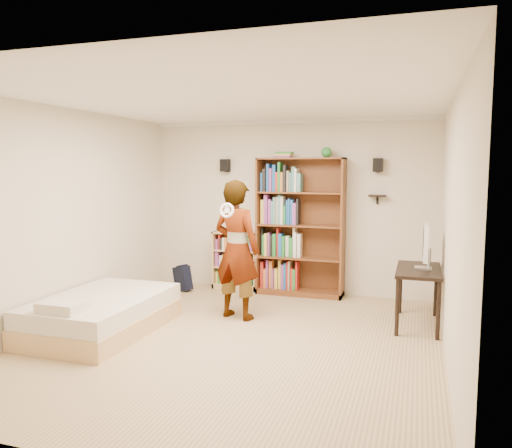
% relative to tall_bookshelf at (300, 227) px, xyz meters
% --- Properties ---
extents(ground, '(4.50, 5.00, 0.01)m').
position_rel_tall_bookshelf_xyz_m(ground, '(-0.22, -2.31, -1.06)').
color(ground, tan).
rests_on(ground, ground).
extents(room_shell, '(4.52, 5.02, 2.71)m').
position_rel_tall_bookshelf_xyz_m(room_shell, '(-0.22, -2.31, 0.71)').
color(room_shell, beige).
rests_on(room_shell, ground).
extents(crown_molding, '(4.50, 5.00, 0.06)m').
position_rel_tall_bookshelf_xyz_m(crown_molding, '(-0.22, -2.31, 1.61)').
color(crown_molding, silver).
rests_on(crown_molding, room_shell).
extents(speaker_left, '(0.14, 0.12, 0.20)m').
position_rel_tall_bookshelf_xyz_m(speaker_left, '(-1.27, 0.09, 0.94)').
color(speaker_left, black).
rests_on(speaker_left, room_shell).
extents(speaker_right, '(0.14, 0.12, 0.20)m').
position_rel_tall_bookshelf_xyz_m(speaker_right, '(1.13, 0.09, 0.94)').
color(speaker_right, black).
rests_on(speaker_right, room_shell).
extents(wall_shelf, '(0.25, 0.16, 0.02)m').
position_rel_tall_bookshelf_xyz_m(wall_shelf, '(1.13, 0.10, 0.49)').
color(wall_shelf, black).
rests_on(wall_shelf, room_shell).
extents(tall_bookshelf, '(1.33, 0.39, 2.11)m').
position_rel_tall_bookshelf_xyz_m(tall_bookshelf, '(0.00, 0.00, 0.00)').
color(tall_bookshelf, brown).
rests_on(tall_bookshelf, ground).
extents(low_bookshelf, '(0.74, 0.28, 0.93)m').
position_rel_tall_bookshelf_xyz_m(low_bookshelf, '(-1.08, 0.06, -0.59)').
color(low_bookshelf, tan).
rests_on(low_bookshelf, ground).
extents(computer_desk, '(0.53, 1.06, 0.72)m').
position_rel_tall_bookshelf_xyz_m(computer_desk, '(1.75, -1.05, -0.70)').
color(computer_desk, black).
rests_on(computer_desk, ground).
extents(imac, '(0.19, 0.57, 0.56)m').
position_rel_tall_bookshelf_xyz_m(imac, '(1.79, -1.03, -0.06)').
color(imac, white).
rests_on(imac, computer_desk).
extents(daybed, '(1.20, 1.84, 0.54)m').
position_rel_tall_bookshelf_xyz_m(daybed, '(-1.85, -2.47, -0.78)').
color(daybed, beige).
rests_on(daybed, ground).
extents(person, '(0.75, 0.58, 1.81)m').
position_rel_tall_bookshelf_xyz_m(person, '(-0.51, -1.44, -0.15)').
color(person, black).
rests_on(person, ground).
extents(wii_wheel, '(0.19, 0.07, 0.19)m').
position_rel_tall_bookshelf_xyz_m(wii_wheel, '(-0.51, -1.78, 0.39)').
color(wii_wheel, white).
rests_on(wii_wheel, person).
extents(navy_bag, '(0.35, 0.30, 0.41)m').
position_rel_tall_bookshelf_xyz_m(navy_bag, '(-1.84, -0.33, -0.85)').
color(navy_bag, black).
rests_on(navy_bag, ground).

